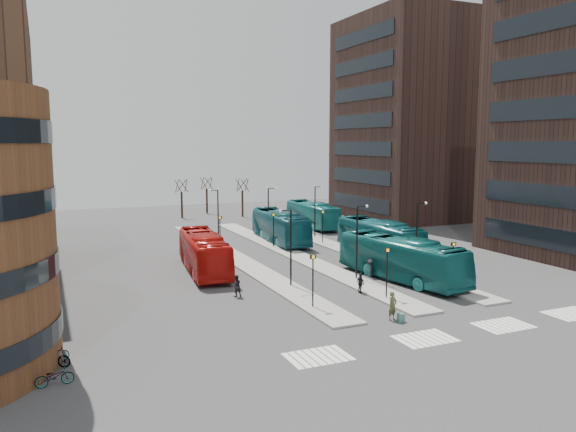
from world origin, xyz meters
name	(u,v)px	position (x,y,z in m)	size (l,w,h in m)	color
ground	(488,360)	(0.00, 0.00, 0.00)	(160.00, 160.00, 0.00)	#303032
island_left	(236,258)	(-4.00, 30.00, 0.07)	(2.50, 45.00, 0.15)	gray
island_mid	(292,253)	(2.00, 30.00, 0.07)	(2.50, 45.00, 0.15)	gray
island_right	(343,249)	(8.00, 30.00, 0.07)	(2.50, 45.00, 0.15)	gray
suitcase	(401,318)	(-0.48, 7.19, 0.26)	(0.42, 0.34, 0.53)	navy
red_bus	(204,252)	(-8.31, 25.94, 1.74)	(2.92, 12.46, 3.47)	#B1120D
teal_bus_a	(401,259)	(5.89, 16.36, 1.81)	(3.04, 13.01, 3.62)	#125A5B
teal_bus_b	(280,227)	(3.67, 37.09, 1.80)	(3.02, 12.91, 3.60)	#124F5C
teal_bus_c	(379,237)	(10.10, 26.19, 1.78)	(2.99, 12.77, 3.56)	#12555D
teal_bus_d	(313,215)	(12.17, 45.95, 1.71)	(2.88, 12.30, 3.42)	#166E6D
traveller	(393,306)	(-0.79, 7.68, 0.94)	(0.69, 0.45, 1.89)	#434429
commuter_a	(236,286)	(-8.28, 17.01, 0.82)	(0.80, 0.62, 1.64)	black
commuter_b	(361,283)	(0.68, 14.14, 0.78)	(0.92, 0.38, 1.56)	black
commuter_c	(370,269)	(4.01, 18.08, 0.80)	(1.03, 0.59, 1.59)	black
bicycle_near	(55,377)	(-21.00, 5.71, 0.45)	(0.60, 1.73, 0.91)	gray
bicycle_mid	(53,358)	(-21.00, 8.05, 0.52)	(0.49, 1.73, 1.04)	gray
bicycle_far	(53,354)	(-21.00, 8.90, 0.41)	(0.55, 1.57, 0.83)	gray
crosswalk_stripes	(462,332)	(1.75, 4.00, 0.01)	(22.35, 2.40, 0.01)	silver
tower_far	(418,119)	(31.98, 50.00, 15.00)	(20.12, 20.00, 30.00)	#2F1F1A
sign_poles	(319,242)	(1.60, 23.00, 2.41)	(12.45, 22.12, 3.65)	black
lamp_posts	(306,222)	(2.64, 28.00, 3.58)	(14.04, 20.24, 6.12)	black
bare_trees	(210,199)	(2.67, 62.67, 2.72)	(10.97, 8.14, 5.90)	black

